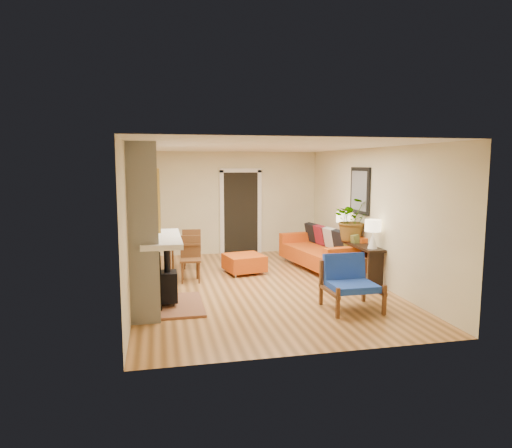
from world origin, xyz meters
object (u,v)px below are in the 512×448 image
at_px(blue_chair, 349,279).
at_px(console_table, 356,249).
at_px(sofa, 324,250).
at_px(ottoman, 244,262).
at_px(lamp_near, 373,231).
at_px(dining_table, 188,247).
at_px(lamp_far, 343,221).
at_px(houseplant, 353,219).

distance_m(blue_chair, console_table, 2.02).
xyz_separation_m(sofa, console_table, (0.33, -0.94, 0.18)).
relative_size(sofa, ottoman, 2.69).
bearing_deg(lamp_near, dining_table, 153.08).
bearing_deg(console_table, ottoman, 157.80).
relative_size(dining_table, console_table, 0.90).
height_order(blue_chair, lamp_near, lamp_near).
bearing_deg(console_table, sofa, 109.47).
xyz_separation_m(blue_chair, console_table, (0.94, 1.79, 0.12)).
xyz_separation_m(dining_table, console_table, (3.32, -1.00, -0.00)).
height_order(ottoman, lamp_near, lamp_near).
xyz_separation_m(console_table, lamp_far, (0.00, 0.71, 0.49)).
bearing_deg(blue_chair, dining_table, 130.47).
height_order(sofa, console_table, sofa).
xyz_separation_m(ottoman, houseplant, (2.13, -0.68, 0.95)).
relative_size(blue_chair, houseplant, 0.95).
bearing_deg(dining_table, sofa, -1.12).
distance_m(sofa, console_table, 1.01).
relative_size(ottoman, lamp_far, 1.66).
xyz_separation_m(blue_chair, lamp_far, (0.94, 2.49, 0.60)).
distance_m(ottoman, lamp_far, 2.31).
relative_size(ottoman, dining_table, 0.54).
xyz_separation_m(dining_table, lamp_far, (3.32, -0.29, 0.48)).
relative_size(ottoman, houseplant, 1.00).
height_order(ottoman, console_table, console_table).
height_order(console_table, lamp_far, lamp_far).
relative_size(blue_chair, console_table, 0.46).
xyz_separation_m(dining_table, houseplant, (3.31, -0.80, 0.59)).
bearing_deg(blue_chair, lamp_near, 49.36).
bearing_deg(dining_table, lamp_near, -26.92).
bearing_deg(lamp_far, sofa, 145.38).
bearing_deg(houseplant, console_table, -87.05).
bearing_deg(houseplant, lamp_near, -89.35).
height_order(sofa, blue_chair, sofa).
height_order(dining_table, console_table, dining_table).
bearing_deg(console_table, houseplant, 92.95).
bearing_deg(lamp_near, console_table, 90.00).
height_order(blue_chair, dining_table, dining_table).
bearing_deg(houseplant, sofa, 113.39).
xyz_separation_m(sofa, dining_table, (-2.98, 0.06, 0.19)).
bearing_deg(lamp_near, lamp_far, 90.00).
xyz_separation_m(sofa, blue_chair, (-0.61, -2.72, 0.06)).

